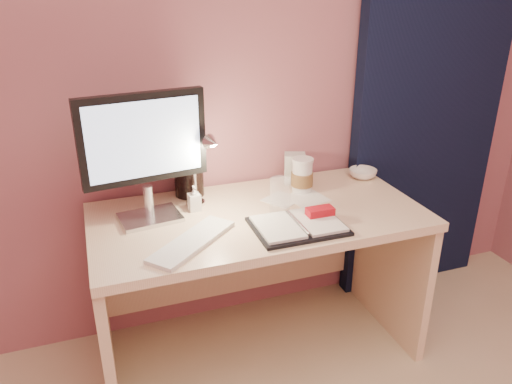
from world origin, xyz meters
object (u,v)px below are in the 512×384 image
object	(u,v)px
planner	(300,224)
dark_jar	(189,176)
desk_lamp	(191,165)
keyboard	(192,242)
clear_cup	(280,196)
coffee_cup	(302,176)
lotion_bottle	(194,198)
monitor	(144,147)
product_box	(295,168)
bowl	(363,174)
desk	(253,251)

from	to	relation	value
planner	dark_jar	distance (m)	0.58
dark_jar	desk_lamp	bearing A→B (deg)	-98.14
keyboard	clear_cup	distance (m)	0.44
keyboard	dark_jar	world-z (taller)	dark_jar
keyboard	coffee_cup	bearing A→B (deg)	-12.93
clear_cup	lotion_bottle	size ratio (longest dim) A/B	1.35
lotion_bottle	clear_cup	bearing A→B (deg)	-21.92
monitor	desk_lamp	world-z (taller)	monitor
product_box	desk_lamp	distance (m)	0.58
bowl	desk_lamp	bearing A→B (deg)	-172.59
planner	desk_lamp	xyz separation A→B (m)	(-0.37, 0.27, 0.20)
lotion_bottle	planner	bearing A→B (deg)	-39.48
monitor	keyboard	size ratio (longest dim) A/B	1.29
bowl	coffee_cup	bearing A→B (deg)	-170.78
keyboard	desk_lamp	bearing A→B (deg)	35.25
monitor	desk_lamp	size ratio (longest dim) A/B	1.51
desk	planner	world-z (taller)	planner
dark_jar	product_box	bearing A→B (deg)	-2.77
lotion_bottle	monitor	bearing A→B (deg)	-171.79
monitor	coffee_cup	bearing A→B (deg)	-2.91
desk	bowl	world-z (taller)	bowl
desk_lamp	monitor	bearing A→B (deg)	160.23
clear_cup	dark_jar	xyz separation A→B (m)	(-0.32, 0.31, 0.02)
lotion_bottle	coffee_cup	bearing A→B (deg)	3.56
monitor	clear_cup	xyz separation A→B (m)	(0.53, -0.11, -0.24)
monitor	product_box	world-z (taller)	monitor
bowl	desk_lamp	world-z (taller)	desk_lamp
planner	bowl	size ratio (longest dim) A/B	2.62
clear_cup	dark_jar	distance (m)	0.44
clear_cup	bowl	xyz separation A→B (m)	(0.54, 0.23, -0.05)
lotion_bottle	keyboard	bearing A→B (deg)	-104.77
desk	desk_lamp	bearing A→B (deg)	176.39
desk_lamp	planner	bearing A→B (deg)	-56.90
lotion_bottle	dark_jar	distance (m)	0.17
keyboard	lotion_bottle	size ratio (longest dim) A/B	3.67
dark_jar	planner	bearing A→B (deg)	-53.56
keyboard	desk_lamp	world-z (taller)	desk_lamp
keyboard	dark_jar	size ratio (longest dim) A/B	2.19
clear_cup	product_box	size ratio (longest dim) A/B	1.02
lotion_bottle	product_box	distance (m)	0.55
bowl	product_box	world-z (taller)	product_box
bowl	desk_lamp	size ratio (longest dim) A/B	0.39
desk	planner	size ratio (longest dim) A/B	3.89
monitor	clear_cup	distance (m)	0.59
desk	lotion_bottle	xyz separation A→B (m)	(-0.25, 0.04, 0.28)
desk	clear_cup	xyz separation A→B (m)	(0.09, -0.09, 0.30)
product_box	desk	bearing A→B (deg)	-125.43
coffee_cup	bowl	size ratio (longest dim) A/B	1.18
keyboard	clear_cup	size ratio (longest dim) A/B	2.72
clear_cup	monitor	bearing A→B (deg)	168.52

